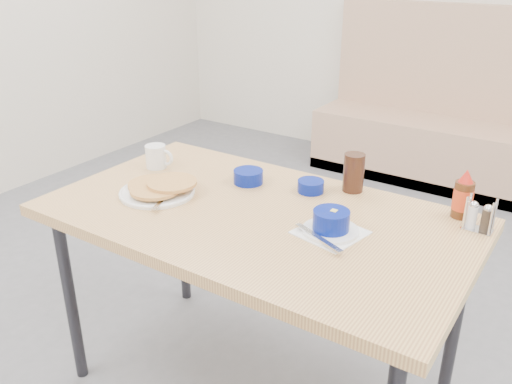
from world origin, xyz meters
The scene contains 10 objects.
booth_bench centered at (0.00, 2.78, 0.35)m, with size 1.90×0.56×1.22m.
dining_table centered at (0.00, 0.25, 0.70)m, with size 1.40×0.80×0.76m.
pancake_plate centered at (-0.37, 0.18, 0.78)m, with size 0.27×0.27×0.05m.
coffee_mug centered at (-0.55, 0.37, 0.81)m, with size 0.12×0.08×0.09m.
grits_setting centered at (0.27, 0.25, 0.79)m, with size 0.22×0.23×0.08m.
creamer_bowl centered at (-0.16, 0.44, 0.78)m, with size 0.11×0.11×0.05m.
butter_bowl centered at (0.07, 0.50, 0.78)m, with size 0.09×0.09×0.04m.
amber_tumbler centered at (0.19, 0.59, 0.83)m, with size 0.07×0.07×0.14m, color #321910.
condiment_caddy centered at (0.64, 0.53, 0.80)m, with size 0.09×0.06×0.11m.
syrup_bottle centered at (0.57, 0.59, 0.83)m, with size 0.06×0.06×0.16m.
Camera 1 is at (0.89, -1.09, 1.55)m, focal length 38.00 mm.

